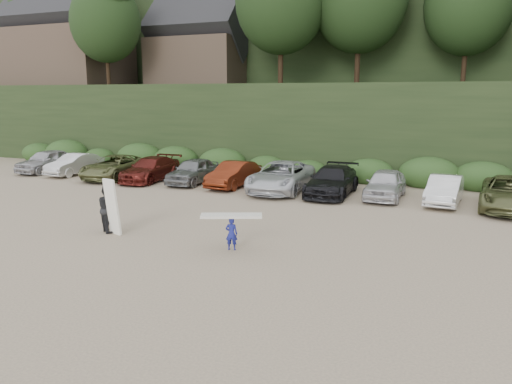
% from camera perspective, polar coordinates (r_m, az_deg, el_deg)
% --- Properties ---
extents(ground, '(120.00, 120.00, 0.00)m').
position_cam_1_polar(ground, '(19.31, -8.68, -4.97)').
color(ground, tan).
rests_on(ground, ground).
extents(hillside_backdrop, '(90.00, 41.50, 28.00)m').
position_cam_1_polar(hillside_backdrop, '(53.05, 11.96, 17.32)').
color(hillside_backdrop, black).
rests_on(hillside_backdrop, ground).
extents(parked_cars, '(39.31, 6.06, 1.63)m').
position_cam_1_polar(parked_cars, '(27.31, 5.48, 1.48)').
color(parked_cars, '#B3B2B7').
rests_on(parked_cars, ground).
extents(child_surfer, '(2.17, 1.36, 1.26)m').
position_cam_1_polar(child_surfer, '(17.21, -2.83, -3.89)').
color(child_surfer, navy).
rests_on(child_surfer, ground).
extents(adult_surfer, '(1.36, 1.10, 2.19)m').
position_cam_1_polar(adult_surfer, '(20.24, -16.51, -1.80)').
color(adult_surfer, black).
rests_on(adult_surfer, ground).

